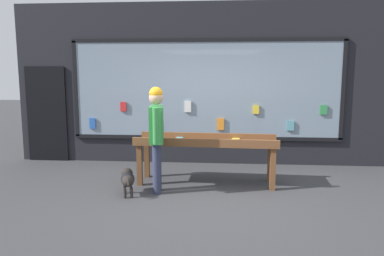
# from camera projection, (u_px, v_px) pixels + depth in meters

# --- Properties ---
(ground_plane) EXTENTS (40.00, 40.00, 0.00)m
(ground_plane) POSITION_uv_depth(u_px,v_px,m) (204.00, 198.00, 5.93)
(ground_plane) COLOR #38383A
(shopfront_facade) EXTENTS (8.46, 0.29, 3.43)m
(shopfront_facade) POSITION_uv_depth(u_px,v_px,m) (208.00, 85.00, 8.04)
(shopfront_facade) COLOR black
(shopfront_facade) RESTS_ON ground_plane
(display_table_main) EXTENTS (2.52, 0.79, 0.86)m
(display_table_main) POSITION_uv_depth(u_px,v_px,m) (206.00, 145.00, 6.62)
(display_table_main) COLOR brown
(display_table_main) RESTS_ON ground_plane
(person_browsing) EXTENTS (0.28, 0.68, 1.74)m
(person_browsing) POSITION_uv_depth(u_px,v_px,m) (156.00, 131.00, 6.07)
(person_browsing) COLOR #2D334C
(person_browsing) RESTS_ON ground_plane
(small_dog) EXTENTS (0.32, 0.60, 0.40)m
(small_dog) POSITION_uv_depth(u_px,v_px,m) (128.00, 179.00, 6.04)
(small_dog) COLOR black
(small_dog) RESTS_ON ground_plane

